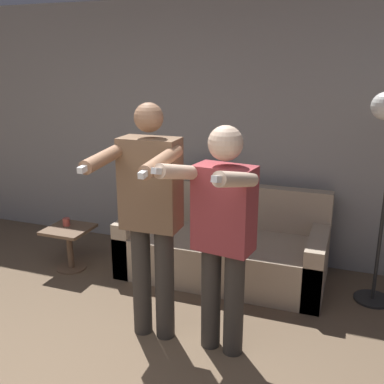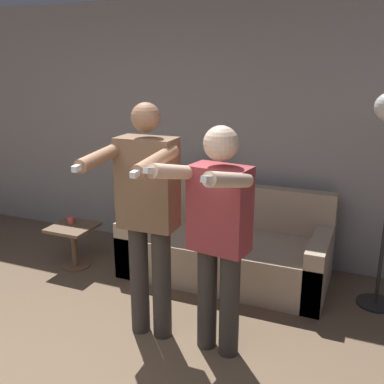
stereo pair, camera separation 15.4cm
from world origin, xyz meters
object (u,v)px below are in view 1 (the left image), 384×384
person_right (222,228)px  person_left (150,210)px  side_table (69,240)px  cup (66,222)px  couch (224,249)px  cat (205,173)px

person_right → person_left: bearing=-171.7°
side_table → cup: cup is taller
side_table → cup: (-0.05, 0.05, 0.16)m
side_table → person_left: bearing=-30.6°
couch → cup: bearing=-166.3°
person_left → person_right: (0.53, -0.00, -0.06)m
couch → person_right: size_ratio=1.18×
couch → cup: (-1.51, -0.37, 0.21)m
cat → person_right: bearing=-67.0°
couch → cup: size_ratio=24.71×
person_right → side_table: (-1.78, 0.74, -0.62)m
cat → side_table: cat is taller
couch → cat: size_ratio=3.72×
person_left → side_table: size_ratio=4.01×
side_table → couch: bearing=15.9°
cat → cup: bearing=-150.6°
cat → cup: (-1.21, -0.68, -0.45)m
cup → person_right: bearing=-23.2°
person_right → cup: size_ratio=20.87×
person_right → cup: 2.05m
couch → side_table: bearing=-164.1°
person_left → cat: 1.47m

